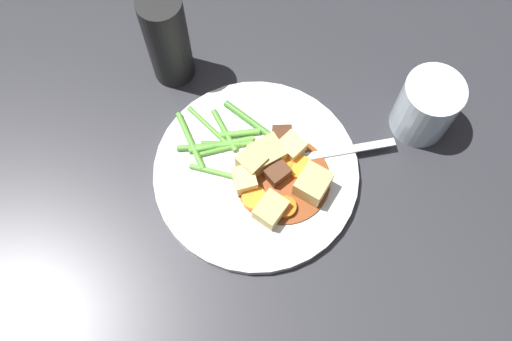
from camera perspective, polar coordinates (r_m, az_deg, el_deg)
name	(u,v)px	position (r m, az deg, el deg)	size (l,w,h in m)	color
ground_plane	(256,175)	(0.71, 0.00, -0.45)	(3.00, 3.00, 0.00)	#2D2D33
dinner_plate	(256,173)	(0.70, 0.00, -0.23)	(0.26, 0.26, 0.01)	white
stew_sauce	(283,179)	(0.69, 2.77, -0.88)	(0.12, 0.12, 0.00)	brown
carrot_slice_0	(300,168)	(0.69, 4.56, 0.29)	(0.03, 0.03, 0.01)	orange
carrot_slice_1	(282,164)	(0.69, 2.65, 0.70)	(0.02, 0.02, 0.01)	orange
carrot_slice_2	(311,176)	(0.69, 5.64, -0.51)	(0.03, 0.03, 0.01)	orange
carrot_slice_3	(254,199)	(0.67, -0.22, -2.89)	(0.03, 0.03, 0.01)	orange
carrot_slice_4	(285,207)	(0.67, 3.02, -3.78)	(0.03, 0.03, 0.01)	orange
potato_chunk_0	(253,161)	(0.68, -0.32, 0.95)	(0.03, 0.03, 0.03)	#DBBC6B
potato_chunk_1	(313,184)	(0.67, 5.83, -1.43)	(0.04, 0.04, 0.03)	#DBBC6B
potato_chunk_2	(271,210)	(0.66, 1.51, -4.02)	(0.03, 0.04, 0.02)	#DBBC6B
potato_chunk_3	(245,180)	(0.68, -1.16, -1.00)	(0.03, 0.03, 0.03)	#E5CC7A
potato_chunk_4	(292,147)	(0.70, 3.66, 2.44)	(0.03, 0.03, 0.02)	#E5CC7A
potato_chunk_5	(267,153)	(0.69, 1.17, 1.75)	(0.04, 0.03, 0.03)	#DBBC6B
meat_chunk_0	(278,173)	(0.68, 2.22, -0.30)	(0.02, 0.03, 0.02)	#56331E
meat_chunk_1	(284,138)	(0.70, 2.93, 3.34)	(0.02, 0.02, 0.02)	#4C2B19
green_bean_0	(208,146)	(0.71, -4.88, 2.49)	(0.01, 0.01, 0.08)	#599E38
green_bean_1	(240,133)	(0.71, -1.65, 3.82)	(0.01, 0.01, 0.05)	#66AD42
green_bean_2	(209,127)	(0.72, -4.82, 4.48)	(0.01, 0.01, 0.08)	#599E38
green_bean_3	(248,119)	(0.72, -0.84, 5.27)	(0.01, 0.01, 0.08)	#4C8E33
green_bean_4	(214,172)	(0.69, -4.31, -0.12)	(0.01, 0.01, 0.06)	#66AD42
green_bean_5	(230,144)	(0.71, -2.64, 2.75)	(0.01, 0.01, 0.07)	#4C8E33
green_bean_6	(190,141)	(0.71, -6.73, 3.04)	(0.01, 0.01, 0.08)	#599E38
green_bean_7	(221,145)	(0.71, -3.64, 2.58)	(0.01, 0.01, 0.08)	#66AD42
green_bean_8	(224,130)	(0.71, -3.25, 4.12)	(0.01, 0.01, 0.06)	#599E38
green_bean_9	(224,150)	(0.70, -3.24, 2.09)	(0.01, 0.01, 0.07)	#599E38
fork	(323,154)	(0.71, 6.83, 1.67)	(0.13, 0.14, 0.00)	silver
water_glass	(426,107)	(0.73, 17.02, 6.26)	(0.07, 0.07, 0.09)	silver
pepper_mill	(167,40)	(0.73, -9.05, 13.08)	(0.06, 0.06, 0.14)	black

